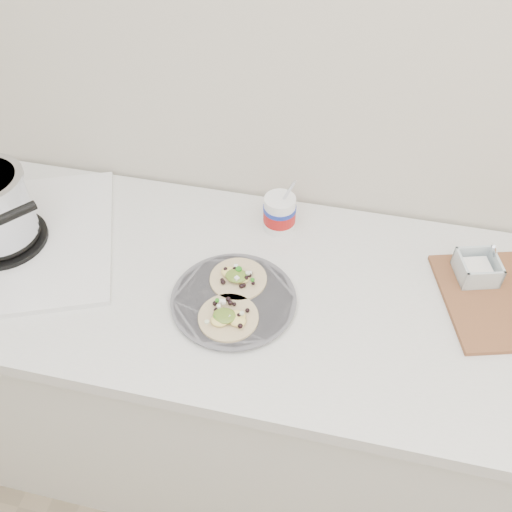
# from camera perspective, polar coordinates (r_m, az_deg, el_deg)

# --- Properties ---
(counter) EXTENTS (2.44, 0.66, 0.90)m
(counter) POSITION_cam_1_polar(r_m,az_deg,el_deg) (1.71, 5.24, -13.48)
(counter) COLOR silver
(counter) RESTS_ON ground
(taco_plate) EXTENTS (0.29, 0.29, 0.04)m
(taco_plate) POSITION_cam_1_polar(r_m,az_deg,el_deg) (1.30, -2.27, -4.17)
(taco_plate) COLOR #56555C
(taco_plate) RESTS_ON counter
(tub) EXTENTS (0.08, 0.08, 0.19)m
(tub) POSITION_cam_1_polar(r_m,az_deg,el_deg) (1.45, 2.50, 4.64)
(tub) COLOR white
(tub) RESTS_ON counter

